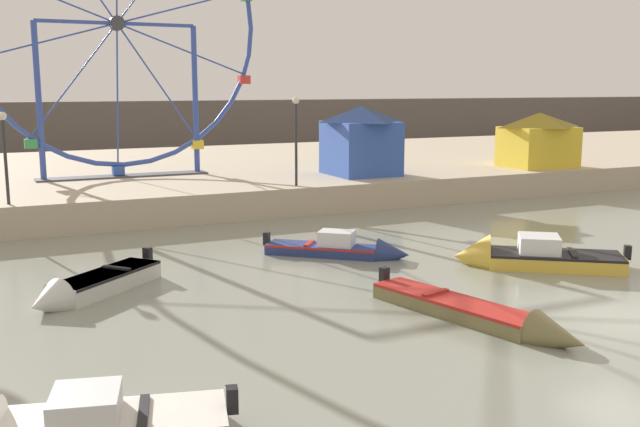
{
  "coord_description": "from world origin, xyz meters",
  "views": [
    {
      "loc": [
        -14.22,
        -12.38,
        5.71
      ],
      "look_at": [
        -3.6,
        10.02,
        1.35
      ],
      "focal_mm": 40.71,
      "sensor_mm": 36.0,
      "label": 1
    }
  ],
  "objects_px": {
    "carnival_booth_yellow_awning": "(538,139)",
    "ferris_wheel_blue_frame": "(117,28)",
    "motorboat_mustard_yellow": "(523,257)",
    "promenade_lamp_far": "(4,143)",
    "motorboat_navy_blue": "(347,249)",
    "carnival_booth_blue_tent": "(361,139)",
    "motorboat_olive_wood": "(485,315)",
    "motorboat_pale_grey": "(89,287)",
    "promenade_lamp_near": "(296,128)"
  },
  "relations": [
    {
      "from": "promenade_lamp_near",
      "to": "promenade_lamp_far",
      "type": "bearing_deg",
      "value": -179.59
    },
    {
      "from": "motorboat_pale_grey",
      "to": "promenade_lamp_near",
      "type": "xyz_separation_m",
      "value": [
        10.45,
        9.7,
        3.59
      ]
    },
    {
      "from": "motorboat_navy_blue",
      "to": "motorboat_mustard_yellow",
      "type": "distance_m",
      "value": 5.78
    },
    {
      "from": "ferris_wheel_blue_frame",
      "to": "carnival_booth_blue_tent",
      "type": "relative_size",
      "value": 3.78
    },
    {
      "from": "motorboat_olive_wood",
      "to": "carnival_booth_blue_tent",
      "type": "distance_m",
      "value": 20.14
    },
    {
      "from": "promenade_lamp_near",
      "to": "promenade_lamp_far",
      "type": "distance_m",
      "value": 12.02
    },
    {
      "from": "motorboat_olive_wood",
      "to": "ferris_wheel_blue_frame",
      "type": "distance_m",
      "value": 24.85
    },
    {
      "from": "motorboat_pale_grey",
      "to": "motorboat_olive_wood",
      "type": "height_order",
      "value": "motorboat_pale_grey"
    },
    {
      "from": "carnival_booth_yellow_awning",
      "to": "ferris_wheel_blue_frame",
      "type": "bearing_deg",
      "value": 166.31
    },
    {
      "from": "motorboat_mustard_yellow",
      "to": "motorboat_navy_blue",
      "type": "bearing_deg",
      "value": -3.01
    },
    {
      "from": "motorboat_navy_blue",
      "to": "promenade_lamp_near",
      "type": "bearing_deg",
      "value": 118.48
    },
    {
      "from": "motorboat_mustard_yellow",
      "to": "promenade_lamp_far",
      "type": "relative_size",
      "value": 1.47
    },
    {
      "from": "motorboat_mustard_yellow",
      "to": "motorboat_olive_wood",
      "type": "height_order",
      "value": "motorboat_mustard_yellow"
    },
    {
      "from": "motorboat_olive_wood",
      "to": "promenade_lamp_near",
      "type": "bearing_deg",
      "value": 158.18
    },
    {
      "from": "motorboat_olive_wood",
      "to": "ferris_wheel_blue_frame",
      "type": "height_order",
      "value": "ferris_wheel_blue_frame"
    },
    {
      "from": "motorboat_olive_wood",
      "to": "promenade_lamp_far",
      "type": "distance_m",
      "value": 19.3
    },
    {
      "from": "motorboat_mustard_yellow",
      "to": "carnival_booth_blue_tent",
      "type": "xyz_separation_m",
      "value": [
        2.0,
        14.61,
        2.76
      ]
    },
    {
      "from": "motorboat_navy_blue",
      "to": "carnival_booth_blue_tent",
      "type": "relative_size",
      "value": 1.16
    },
    {
      "from": "promenade_lamp_near",
      "to": "carnival_booth_yellow_awning",
      "type": "bearing_deg",
      "value": 5.29
    },
    {
      "from": "carnival_booth_yellow_awning",
      "to": "promenade_lamp_far",
      "type": "height_order",
      "value": "promenade_lamp_far"
    },
    {
      "from": "carnival_booth_blue_tent",
      "to": "promenade_lamp_far",
      "type": "xyz_separation_m",
      "value": [
        -16.65,
        -2.54,
        0.52
      ]
    },
    {
      "from": "motorboat_navy_blue",
      "to": "motorboat_pale_grey",
      "type": "relative_size",
      "value": 1.05
    },
    {
      "from": "motorboat_mustard_yellow",
      "to": "promenade_lamp_far",
      "type": "xyz_separation_m",
      "value": [
        -14.65,
        12.07,
        3.28
      ]
    },
    {
      "from": "carnival_booth_blue_tent",
      "to": "promenade_lamp_far",
      "type": "distance_m",
      "value": 16.85
    },
    {
      "from": "ferris_wheel_blue_frame",
      "to": "promenade_lamp_far",
      "type": "height_order",
      "value": "ferris_wheel_blue_frame"
    },
    {
      "from": "carnival_booth_yellow_awning",
      "to": "motorboat_mustard_yellow",
      "type": "bearing_deg",
      "value": -132.96
    },
    {
      "from": "motorboat_olive_wood",
      "to": "carnival_booth_blue_tent",
      "type": "bearing_deg",
      "value": 145.78
    },
    {
      "from": "motorboat_pale_grey",
      "to": "motorboat_mustard_yellow",
      "type": "bearing_deg",
      "value": 128.8
    },
    {
      "from": "carnival_booth_blue_tent",
      "to": "carnival_booth_yellow_awning",
      "type": "bearing_deg",
      "value": -4.99
    },
    {
      "from": "motorboat_navy_blue",
      "to": "carnival_booth_yellow_awning",
      "type": "xyz_separation_m",
      "value": [
        17.14,
        9.92,
        2.58
      ]
    },
    {
      "from": "motorboat_mustard_yellow",
      "to": "promenade_lamp_far",
      "type": "height_order",
      "value": "promenade_lamp_far"
    },
    {
      "from": "motorboat_mustard_yellow",
      "to": "motorboat_olive_wood",
      "type": "xyz_separation_m",
      "value": [
        -4.74,
        -4.15,
        -0.09
      ]
    },
    {
      "from": "motorboat_navy_blue",
      "to": "carnival_booth_blue_tent",
      "type": "distance_m",
      "value": 13.04
    },
    {
      "from": "ferris_wheel_blue_frame",
      "to": "carnival_booth_blue_tent",
      "type": "xyz_separation_m",
      "value": [
        11.06,
        -4.27,
        -5.41
      ]
    },
    {
      "from": "motorboat_mustard_yellow",
      "to": "promenade_lamp_near",
      "type": "bearing_deg",
      "value": -41.58
    },
    {
      "from": "motorboat_mustard_yellow",
      "to": "carnival_booth_yellow_awning",
      "type": "relative_size",
      "value": 1.24
    },
    {
      "from": "carnival_booth_blue_tent",
      "to": "promenade_lamp_near",
      "type": "distance_m",
      "value": 5.31
    },
    {
      "from": "motorboat_navy_blue",
      "to": "motorboat_pale_grey",
      "type": "distance_m",
      "value": 8.7
    },
    {
      "from": "motorboat_navy_blue",
      "to": "promenade_lamp_far",
      "type": "relative_size",
      "value": 1.26
    },
    {
      "from": "carnival_booth_blue_tent",
      "to": "promenade_lamp_far",
      "type": "height_order",
      "value": "promenade_lamp_far"
    },
    {
      "from": "promenade_lamp_near",
      "to": "motorboat_navy_blue",
      "type": "bearing_deg",
      "value": -102.21
    },
    {
      "from": "motorboat_mustard_yellow",
      "to": "promenade_lamp_near",
      "type": "height_order",
      "value": "promenade_lamp_near"
    },
    {
      "from": "motorboat_mustard_yellow",
      "to": "carnival_booth_yellow_awning",
      "type": "distance_m",
      "value": 18.73
    },
    {
      "from": "motorboat_olive_wood",
      "to": "carnival_booth_yellow_awning",
      "type": "bearing_deg",
      "value": 121.06
    },
    {
      "from": "motorboat_navy_blue",
      "to": "motorboat_olive_wood",
      "type": "xyz_separation_m",
      "value": [
        -0.26,
        -7.8,
        -0.03
      ]
    },
    {
      "from": "ferris_wheel_blue_frame",
      "to": "carnival_booth_yellow_awning",
      "type": "height_order",
      "value": "ferris_wheel_blue_frame"
    },
    {
      "from": "motorboat_olive_wood",
      "to": "promenade_lamp_far",
      "type": "bearing_deg",
      "value": -163.05
    },
    {
      "from": "motorboat_mustard_yellow",
      "to": "promenade_lamp_far",
      "type": "bearing_deg",
      "value": -3.31
    },
    {
      "from": "promenade_lamp_far",
      "to": "carnival_booth_blue_tent",
      "type": "bearing_deg",
      "value": 8.69
    },
    {
      "from": "carnival_booth_yellow_awning",
      "to": "promenade_lamp_near",
      "type": "xyz_separation_m",
      "value": [
        -15.3,
        -1.42,
        1.03
      ]
    }
  ]
}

